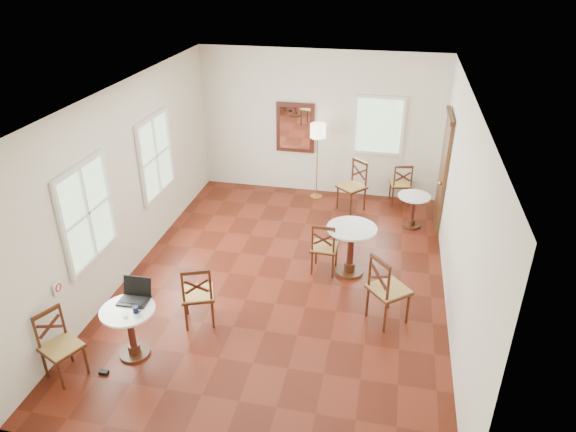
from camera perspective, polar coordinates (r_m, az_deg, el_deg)
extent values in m
plane|color=#5B1C0F|center=(8.46, -0.41, -6.94)|extent=(7.00, 7.00, 0.00)
cube|color=silver|center=(10.93, 3.45, 9.98)|extent=(5.00, 0.02, 3.00)
cube|color=silver|center=(4.90, -9.37, -15.12)|extent=(5.00, 0.02, 3.00)
cube|color=silver|center=(8.55, -17.10, 3.63)|extent=(0.02, 7.00, 3.00)
cube|color=silver|center=(7.64, 18.21, 0.55)|extent=(0.02, 7.00, 3.00)
cube|color=white|center=(7.20, -0.50, 13.14)|extent=(5.00, 7.00, 0.02)
cube|color=#513117|center=(10.00, 16.52, 4.39)|extent=(0.06, 0.90, 2.10)
cube|color=#442111|center=(9.64, 17.28, 10.42)|extent=(0.08, 1.02, 0.08)
sphere|color=#BF8C3F|center=(9.71, 16.23, 3.43)|extent=(0.07, 0.07, 0.07)
cube|color=#461A12|center=(11.00, 0.80, 9.59)|extent=(0.80, 0.05, 1.05)
cube|color=white|center=(10.97, 0.76, 9.55)|extent=(0.64, 0.02, 0.88)
cube|color=white|center=(7.25, -23.82, -7.13)|extent=(0.02, 0.16, 0.16)
torus|color=red|center=(7.24, -23.72, -7.15)|extent=(0.02, 0.12, 0.12)
cube|color=white|center=(7.59, -21.03, 0.30)|extent=(0.06, 1.22, 1.42)
cube|color=white|center=(9.33, -14.21, 6.37)|extent=(0.06, 1.22, 1.42)
cube|color=white|center=(10.79, 9.84, 9.67)|extent=(1.02, 0.06, 1.22)
cylinder|color=#442111|center=(7.38, -16.33, -14.11)|extent=(0.39, 0.39, 0.04)
cylinder|color=#442111|center=(7.33, -16.41, -13.64)|extent=(0.16, 0.16, 0.12)
cylinder|color=#461A12|center=(7.14, -16.73, -11.84)|extent=(0.09, 0.09, 0.59)
cylinder|color=#442111|center=(6.98, -17.04, -10.08)|extent=(0.14, 0.14, 0.06)
cylinder|color=white|center=(6.95, -17.09, -9.79)|extent=(0.69, 0.69, 0.03)
cylinder|color=#442111|center=(8.68, 6.68, -5.98)|extent=(0.45, 0.45, 0.05)
cylinder|color=#442111|center=(8.63, 6.71, -5.48)|extent=(0.18, 0.18, 0.14)
cylinder|color=#461A12|center=(8.45, 6.83, -3.54)|extent=(0.10, 0.10, 0.68)
cylinder|color=#442111|center=(8.29, 6.95, -1.66)|extent=(0.16, 0.16, 0.07)
cylinder|color=white|center=(8.27, 6.97, -1.35)|extent=(0.80, 0.80, 0.03)
cylinder|color=#442111|center=(10.26, 13.23, -0.98)|extent=(0.35, 0.35, 0.03)
cylinder|color=#442111|center=(10.23, 13.27, -0.64)|extent=(0.14, 0.14, 0.10)
cylinder|color=#461A12|center=(10.11, 13.43, 0.66)|extent=(0.08, 0.08, 0.52)
cylinder|color=#442111|center=(10.01, 13.58, 1.90)|extent=(0.12, 0.12, 0.05)
cylinder|color=white|center=(9.99, 13.60, 2.10)|extent=(0.61, 0.61, 0.03)
cylinder|color=#442111|center=(7.74, -8.30, -8.91)|extent=(0.04, 0.04, 0.46)
cylinder|color=#442111|center=(7.45, -8.20, -10.56)|extent=(0.04, 0.04, 0.46)
cylinder|color=#442111|center=(7.75, -11.02, -9.10)|extent=(0.04, 0.04, 0.46)
cylinder|color=#442111|center=(7.46, -11.05, -10.75)|extent=(0.04, 0.04, 0.46)
cube|color=#442111|center=(7.46, -9.78, -8.40)|extent=(0.58, 0.58, 0.03)
cube|color=#AF8646|center=(7.45, -9.79, -8.30)|extent=(0.55, 0.55, 0.04)
cylinder|color=#442111|center=(7.17, -8.46, -7.53)|extent=(0.04, 0.04, 0.51)
cylinder|color=#442111|center=(7.18, -11.39, -7.73)|extent=(0.04, 0.04, 0.51)
cube|color=#442111|center=(7.04, -10.08, -6.08)|extent=(0.37, 0.17, 0.05)
cube|color=#461A12|center=(7.16, -9.93, -7.57)|extent=(0.32, 0.14, 0.22)
cube|color=#461A12|center=(7.16, -9.93, -7.57)|extent=(0.32, 0.14, 0.22)
cylinder|color=#442111|center=(7.07, -23.54, -15.67)|extent=(0.03, 0.03, 0.43)
cylinder|color=#442111|center=(7.31, -25.00, -14.36)|extent=(0.03, 0.03, 0.43)
cylinder|color=#442111|center=(7.18, -21.18, -14.37)|extent=(0.03, 0.03, 0.43)
cylinder|color=#442111|center=(7.42, -22.70, -13.13)|extent=(0.03, 0.03, 0.43)
cube|color=#442111|center=(7.10, -23.44, -13.03)|extent=(0.56, 0.56, 0.03)
cube|color=#AF8646|center=(7.09, -23.46, -12.94)|extent=(0.53, 0.53, 0.04)
cylinder|color=#442111|center=(7.04, -25.74, -11.56)|extent=(0.03, 0.03, 0.48)
cylinder|color=#442111|center=(7.15, -23.36, -10.34)|extent=(0.03, 0.03, 0.48)
cube|color=#442111|center=(6.96, -24.89, -9.52)|extent=(0.18, 0.34, 0.05)
cube|color=#461A12|center=(7.08, -24.55, -10.89)|extent=(0.15, 0.29, 0.21)
cube|color=#461A12|center=(7.08, -24.55, -10.89)|extent=(0.15, 0.29, 0.21)
cylinder|color=#442111|center=(8.72, 5.27, -4.25)|extent=(0.03, 0.03, 0.43)
cylinder|color=#442111|center=(8.43, 4.89, -5.44)|extent=(0.03, 0.03, 0.43)
cylinder|color=#442111|center=(8.76, 3.06, -3.98)|extent=(0.03, 0.03, 0.43)
cylinder|color=#442111|center=(8.48, 2.60, -5.15)|extent=(0.03, 0.03, 0.43)
cube|color=#442111|center=(8.48, 4.00, -3.45)|extent=(0.43, 0.43, 0.03)
cube|color=#AF8646|center=(8.47, 4.01, -3.36)|extent=(0.41, 0.41, 0.04)
cylinder|color=#442111|center=(8.20, 5.02, -2.79)|extent=(0.03, 0.03, 0.48)
cylinder|color=#442111|center=(8.24, 2.67, -2.51)|extent=(0.03, 0.03, 0.48)
cube|color=#442111|center=(8.11, 3.89, -1.32)|extent=(0.36, 0.05, 0.05)
cube|color=#461A12|center=(8.21, 3.84, -2.59)|extent=(0.31, 0.04, 0.21)
cube|color=#461A12|center=(8.21, 3.84, -2.59)|extent=(0.31, 0.04, 0.21)
cylinder|color=#442111|center=(7.63, 12.90, -9.78)|extent=(0.04, 0.04, 0.50)
cylinder|color=#442111|center=(7.41, 10.52, -10.78)|extent=(0.04, 0.04, 0.50)
cylinder|color=#442111|center=(7.87, 10.99, -8.28)|extent=(0.04, 0.04, 0.50)
cylinder|color=#442111|center=(7.65, 8.63, -9.20)|extent=(0.04, 0.04, 0.50)
cube|color=#442111|center=(7.49, 10.93, -7.93)|extent=(0.69, 0.69, 0.03)
cube|color=#AF8646|center=(7.48, 10.94, -7.82)|extent=(0.66, 0.66, 0.04)
cylinder|color=#442111|center=(7.10, 10.88, -7.42)|extent=(0.04, 0.04, 0.56)
cylinder|color=#442111|center=(7.35, 8.92, -5.89)|extent=(0.04, 0.04, 0.56)
cube|color=#442111|center=(7.08, 10.05, -4.92)|extent=(0.31, 0.35, 0.06)
cube|color=#461A12|center=(7.22, 9.89, -6.57)|extent=(0.26, 0.29, 0.25)
cube|color=#461A12|center=(7.22, 9.89, -6.57)|extent=(0.26, 0.29, 0.25)
cylinder|color=#442111|center=(11.22, 12.76, 2.74)|extent=(0.03, 0.03, 0.42)
cylinder|color=#442111|center=(10.92, 13.08, 1.99)|extent=(0.03, 0.03, 0.42)
cylinder|color=#442111|center=(11.15, 11.06, 2.77)|extent=(0.03, 0.03, 0.42)
cylinder|color=#442111|center=(10.85, 11.33, 2.02)|extent=(0.03, 0.03, 0.42)
cube|color=#442111|center=(10.94, 12.17, 3.41)|extent=(0.48, 0.48, 0.03)
cube|color=#AF8646|center=(10.94, 12.17, 3.48)|extent=(0.46, 0.46, 0.04)
cylinder|color=#442111|center=(10.74, 13.33, 4.14)|extent=(0.03, 0.03, 0.47)
cylinder|color=#442111|center=(10.67, 11.55, 4.19)|extent=(0.03, 0.03, 0.47)
cube|color=#442111|center=(10.62, 12.56, 5.24)|extent=(0.36, 0.10, 0.05)
cube|color=#461A12|center=(10.70, 12.45, 4.21)|extent=(0.30, 0.08, 0.21)
cube|color=#461A12|center=(10.70, 12.45, 4.21)|extent=(0.30, 0.08, 0.21)
cylinder|color=#442111|center=(10.60, 5.41, 2.01)|extent=(0.04, 0.04, 0.48)
cylinder|color=#442111|center=(10.85, 6.91, 2.53)|extent=(0.04, 0.04, 0.48)
cylinder|color=#442111|center=(10.36, 6.83, 1.27)|extent=(0.04, 0.04, 0.48)
cylinder|color=#442111|center=(10.60, 8.34, 1.82)|extent=(0.04, 0.04, 0.48)
cube|color=#442111|center=(10.50, 6.95, 3.12)|extent=(0.66, 0.66, 0.03)
cube|color=#AF8646|center=(10.49, 6.95, 3.20)|extent=(0.63, 0.63, 0.04)
cylinder|color=#442111|center=(10.64, 7.07, 5.00)|extent=(0.04, 0.04, 0.53)
cylinder|color=#442111|center=(10.40, 8.53, 4.34)|extent=(0.04, 0.04, 0.53)
cube|color=#442111|center=(10.43, 7.87, 5.91)|extent=(0.33, 0.29, 0.05)
cube|color=#461A12|center=(10.52, 7.79, 4.73)|extent=(0.28, 0.25, 0.23)
cube|color=#461A12|center=(10.52, 7.79, 4.73)|extent=(0.28, 0.25, 0.23)
cylinder|color=#BF8C3F|center=(11.15, 3.09, 2.13)|extent=(0.26, 0.26, 0.03)
cylinder|color=#BF8C3F|center=(10.86, 3.18, 5.58)|extent=(0.02, 0.02, 1.47)
cylinder|color=beige|center=(10.60, 3.29, 9.27)|extent=(0.31, 0.31, 0.28)
cube|color=black|center=(7.05, -16.43, -8.83)|extent=(0.38, 0.28, 0.02)
cube|color=black|center=(7.04, -16.44, -8.74)|extent=(0.31, 0.17, 0.00)
cube|color=black|center=(7.07, -16.10, -7.34)|extent=(0.38, 0.09, 0.26)
cube|color=silver|center=(7.07, -16.10, -7.34)|extent=(0.33, 0.07, 0.21)
ellipsoid|color=black|center=(6.92, -15.95, -9.44)|extent=(0.11, 0.07, 0.04)
cylinder|color=#0F1134|center=(6.83, -16.26, -9.78)|extent=(0.07, 0.07, 0.08)
torus|color=#0F1134|center=(6.81, -15.94, -9.84)|extent=(0.06, 0.01, 0.06)
cylinder|color=white|center=(6.77, -17.29, -10.21)|extent=(0.06, 0.06, 0.11)
cube|color=black|center=(7.22, -19.43, -15.78)|extent=(0.11, 0.07, 0.05)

